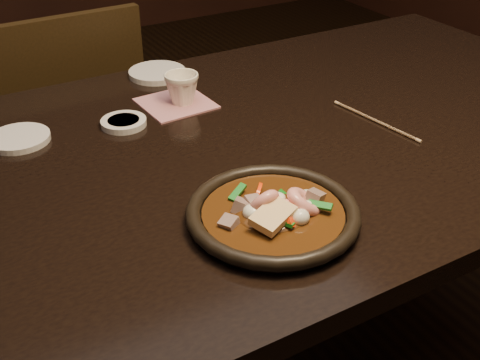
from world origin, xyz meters
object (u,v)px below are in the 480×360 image
plate (273,214)px  table (274,167)px  chair (70,142)px  tea_cup (182,88)px

plate → table: bearing=56.5°
table → chair: 0.77m
tea_cup → plate: bearing=-98.1°
chair → plate: (0.08, -0.94, 0.29)m
plate → chair: bearing=94.6°
table → tea_cup: (-0.10, 0.21, 0.11)m
chair → tea_cup: (0.14, -0.49, 0.32)m
plate → tea_cup: 0.46m
table → chair: (-0.24, 0.70, -0.20)m
chair → tea_cup: bearing=104.1°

